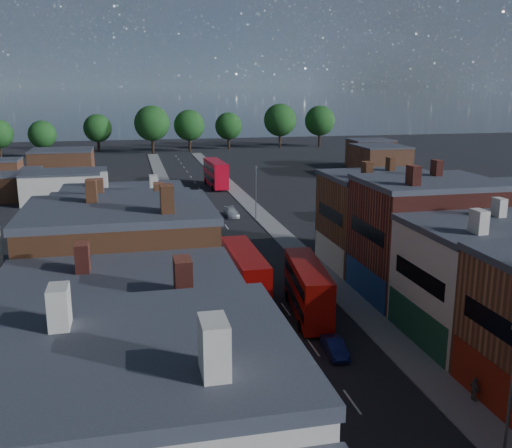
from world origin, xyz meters
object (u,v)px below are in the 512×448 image
bus_1 (308,288)px  ped_1 (242,407)px  bus_2 (216,173)px  car_2 (246,263)px  ped_3 (475,389)px  bus_0 (245,274)px  car_3 (232,212)px  car_1 (335,347)px

bus_1 → ped_1: (-8.82, -15.02, -1.52)m
bus_1 → bus_2: size_ratio=0.89×
bus_2 → car_2: (-4.70, -53.17, -2.20)m
bus_1 → ped_3: bearing=-62.5°
car_2 → bus_0: bearing=-105.0°
ped_3 → car_3: bearing=3.9°
bus_0 → car_1: 13.34m
car_1 → ped_1: ped_1 is taller
bus_0 → car_3: 35.91m
car_1 → car_3: 47.92m
bus_1 → ped_1: 17.49m
bus_2 → ped_3: bearing=-89.6°
car_2 → ped_1: bearing=-104.9°
car_2 → ped_3: (8.80, -30.07, 0.27)m
bus_0 → car_2: (2.00, 9.44, -1.98)m
bus_2 → ped_1: (-10.82, -82.21, -1.85)m
bus_0 → bus_1: 6.56m
bus_1 → ped_1: bus_1 is taller
car_2 → bus_1: bearing=-82.1°
bus_1 → ped_3: (6.10, -16.05, -1.61)m
car_1 → ped_3: 10.41m
bus_2 → ped_3: size_ratio=7.76×
bus_1 → car_2: 14.40m
car_1 → ped_1: 11.15m
ped_1 → bus_2: bearing=-107.4°
car_3 → ped_3: 56.41m
bus_0 → bus_2: size_ratio=0.92×
bus_2 → car_3: (-1.63, -27.12, -2.19)m
bus_1 → ped_3: 17.24m
bus_0 → car_1: size_ratio=3.03×
car_1 → bus_2: bearing=91.0°
ped_1 → bus_0: bearing=-111.8°
bus_1 → car_3: size_ratio=2.42×
bus_2 → car_1: 75.10m
car_2 → ped_1: 29.69m
car_3 → ped_1: size_ratio=2.58×
bus_0 → car_3: size_ratio=2.48×
bus_0 → car_2: bearing=77.8°
car_3 → ped_3: size_ratio=2.87×
bus_0 → ped_1: size_ratio=6.39×
car_2 → car_3: (3.07, 26.05, 0.01)m
car_1 → ped_1: size_ratio=2.11×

